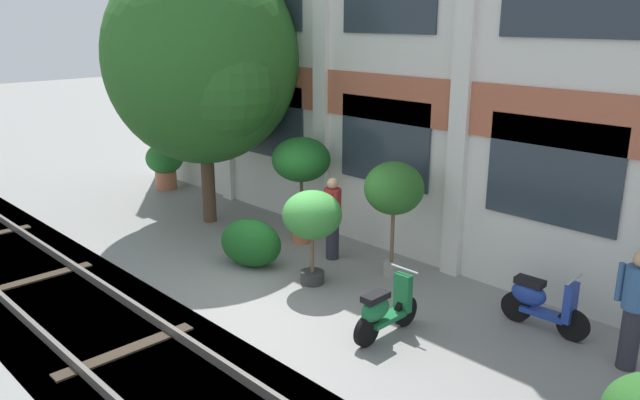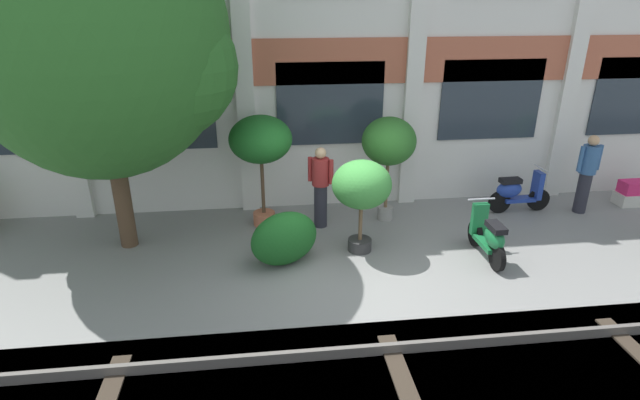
% 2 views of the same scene
% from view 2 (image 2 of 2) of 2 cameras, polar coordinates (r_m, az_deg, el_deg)
% --- Properties ---
extents(ground_plane, '(80.00, 80.00, 0.00)m').
position_cam_2_polar(ground_plane, '(8.60, 3.74, -8.03)').
color(ground_plane, gray).
extents(apartment_facade, '(17.68, 0.64, 7.09)m').
position_cam_2_polar(apartment_facade, '(10.53, 1.05, 18.10)').
color(apartment_facade, silver).
rests_on(apartment_facade, ground).
extents(broadleaf_tree, '(4.45, 4.24, 6.04)m').
position_cam_2_polar(broadleaf_tree, '(9.08, -24.15, 15.99)').
color(broadleaf_tree, '#4C3826').
rests_on(broadleaf_tree, ground).
extents(potted_plant_low_pan, '(1.05, 1.05, 1.71)m').
position_cam_2_polar(potted_plant_low_pan, '(8.73, 4.79, 1.47)').
color(potted_plant_low_pan, '#333333').
rests_on(potted_plant_low_pan, ground).
extents(potted_plant_tall_urn, '(1.21, 1.21, 2.25)m').
position_cam_2_polar(potted_plant_tall_urn, '(9.66, -6.80, 6.55)').
color(potted_plant_tall_urn, '#B76647').
rests_on(potted_plant_tall_urn, ground).
extents(potted_plant_terracotta_small, '(1.07, 1.07, 2.16)m').
position_cam_2_polar(potted_plant_terracotta_small, '(9.94, 7.88, 6.46)').
color(potted_plant_terracotta_small, gray).
rests_on(potted_plant_terracotta_small, ground).
extents(potted_plant_square_trough, '(0.87, 0.40, 0.55)m').
position_cam_2_polar(potted_plant_square_trough, '(13.10, 32.47, 0.66)').
color(potted_plant_square_trough, beige).
rests_on(potted_plant_square_trough, ground).
extents(scooter_near_curb, '(0.50, 1.38, 0.98)m').
position_cam_2_polar(scooter_near_curb, '(9.21, 18.73, -3.99)').
color(scooter_near_curb, black).
rests_on(scooter_near_curb, ground).
extents(scooter_second_parked, '(1.38, 0.50, 0.98)m').
position_cam_2_polar(scooter_second_parked, '(11.42, 21.63, 0.79)').
color(scooter_second_parked, black).
rests_on(scooter_second_parked, ground).
extents(resident_by_doorway, '(0.53, 0.34, 1.70)m').
position_cam_2_polar(resident_by_doorway, '(11.83, 28.21, 2.87)').
color(resident_by_doorway, '#282833').
rests_on(resident_by_doorway, ground).
extents(resident_watching_tracks, '(0.48, 0.34, 1.65)m').
position_cam_2_polar(resident_watching_tracks, '(9.78, 0.07, 1.72)').
color(resident_watching_tracks, '#282833').
rests_on(resident_watching_tracks, ground).
extents(topiary_hedge, '(1.41, 1.16, 0.94)m').
position_cam_2_polar(topiary_hedge, '(8.61, -4.10, -4.41)').
color(topiary_hedge, '#19561E').
rests_on(topiary_hedge, ground).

